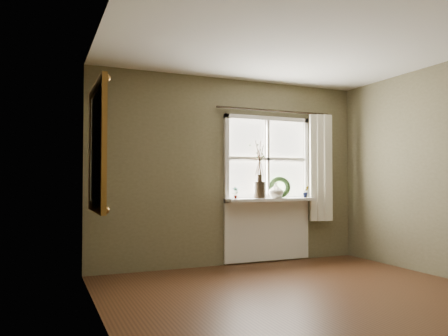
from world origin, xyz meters
The scene contains 15 objects.
floor centered at (0.00, 0.00, 0.00)m, with size 4.50×4.50×0.00m, color #402414.
ceiling centered at (0.00, 0.00, 2.60)m, with size 4.50×4.50×0.00m, color silver.
wall_back centered at (0.00, 2.30, 1.30)m, with size 4.00×0.10×2.60m, color brown.
wall_left centered at (-2.05, 0.00, 1.30)m, with size 0.10×4.50×2.60m, color brown.
window_frame centered at (0.55, 2.23, 1.48)m, with size 1.36×0.06×1.24m.
window_sill centered at (0.55, 2.12, 0.90)m, with size 1.36×0.26×0.04m, color white.
window_apron centered at (0.55, 2.23, 0.46)m, with size 1.36×0.04×0.88m, color white.
dark_jug centered at (0.36, 2.12, 1.04)m, with size 0.16×0.16×0.23m, color black.
cream_vase centered at (0.63, 2.12, 1.03)m, with size 0.21×0.21×0.22m, color beige.
wreath centered at (0.71, 2.16, 1.04)m, with size 0.32×0.32×0.08m, color #26401C.
potted_plant_left centered at (-0.01, 2.12, 1.00)m, with size 0.09×0.06×0.16m, color #26401C.
potted_plant_right centered at (1.13, 2.12, 1.00)m, with size 0.09×0.07×0.17m, color #26401C.
curtain centered at (1.39, 2.13, 1.37)m, with size 0.36×0.12×1.59m, color white.
curtain_rod centered at (0.65, 2.17, 2.18)m, with size 0.03×0.03×1.84m, color black.
gilt_mirror centered at (-1.96, 1.23, 1.50)m, with size 0.10×1.09×1.30m.
Camera 1 is at (-2.50, -3.32, 1.16)m, focal length 35.00 mm.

